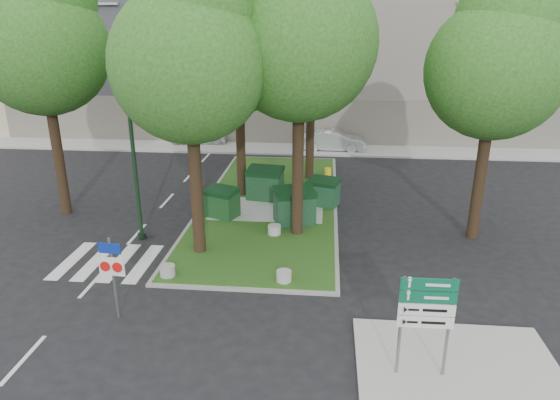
# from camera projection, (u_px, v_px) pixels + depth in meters

# --- Properties ---
(ground) EXTENTS (120.00, 120.00, 0.00)m
(ground) POSITION_uv_depth(u_px,v_px,m) (227.00, 289.00, 16.14)
(ground) COLOR black
(ground) RESTS_ON ground
(median_island) EXTENTS (6.00, 16.00, 0.12)m
(median_island) POSITION_uv_depth(u_px,v_px,m) (270.00, 203.00, 23.57)
(median_island) COLOR #184614
(median_island) RESTS_ON ground
(median_kerb) EXTENTS (6.30, 16.30, 0.10)m
(median_kerb) POSITION_uv_depth(u_px,v_px,m) (270.00, 203.00, 23.57)
(median_kerb) COLOR gray
(median_kerb) RESTS_ON ground
(sidewalk_corner) EXTENTS (5.00, 4.00, 0.12)m
(sidewalk_corner) POSITION_uv_depth(u_px,v_px,m) (459.00, 371.00, 12.27)
(sidewalk_corner) COLOR #999993
(sidewalk_corner) RESTS_ON ground
(building_sidewalk) EXTENTS (42.00, 3.00, 0.12)m
(building_sidewalk) POSITION_uv_depth(u_px,v_px,m) (280.00, 149.00, 33.44)
(building_sidewalk) COLOR #999993
(building_sidewalk) RESTS_ON ground
(zebra_crossing) EXTENTS (5.00, 3.00, 0.01)m
(zebra_crossing) POSITION_uv_depth(u_px,v_px,m) (132.00, 263.00, 17.88)
(zebra_crossing) COLOR silver
(zebra_crossing) RESTS_ON ground
(apartment_building) EXTENTS (41.00, 12.00, 16.00)m
(apartment_building) POSITION_uv_depth(u_px,v_px,m) (290.00, 23.00, 37.76)
(apartment_building) COLOR #C6BA95
(apartment_building) RESTS_ON ground
(tree_median_near_left) EXTENTS (5.20, 5.20, 10.53)m
(tree_median_near_left) POSITION_uv_depth(u_px,v_px,m) (191.00, 49.00, 16.17)
(tree_median_near_left) COLOR black
(tree_median_near_left) RESTS_ON ground
(tree_median_near_right) EXTENTS (5.60, 5.60, 11.46)m
(tree_median_near_right) POSITION_uv_depth(u_px,v_px,m) (302.00, 27.00, 17.51)
(tree_median_near_right) COLOR black
(tree_median_near_right) RESTS_ON ground
(tree_median_mid) EXTENTS (4.80, 4.80, 9.99)m
(tree_median_mid) POSITION_uv_depth(u_px,v_px,m) (240.00, 49.00, 22.33)
(tree_median_mid) COLOR black
(tree_median_mid) RESTS_ON ground
(tree_median_far) EXTENTS (5.80, 5.80, 11.93)m
(tree_median_far) POSITION_uv_depth(u_px,v_px,m) (314.00, 17.00, 24.40)
(tree_median_far) COLOR black
(tree_median_far) RESTS_ON ground
(tree_street_left) EXTENTS (5.40, 5.40, 11.00)m
(tree_street_left) POSITION_uv_depth(u_px,v_px,m) (42.00, 35.00, 19.96)
(tree_street_left) COLOR black
(tree_street_left) RESTS_ON ground
(tree_street_right) EXTENTS (5.00, 5.00, 10.06)m
(tree_street_right) POSITION_uv_depth(u_px,v_px,m) (499.00, 56.00, 17.70)
(tree_street_right) COLOR black
(tree_street_right) RESTS_ON ground
(dumpster_a) EXTENTS (1.68, 1.46, 1.31)m
(dumpster_a) POSITION_uv_depth(u_px,v_px,m) (222.00, 203.00, 21.62)
(dumpster_a) COLOR #0E3411
(dumpster_a) RESTS_ON median_island
(dumpster_b) EXTENTS (1.83, 1.42, 1.55)m
(dumpster_b) POSITION_uv_depth(u_px,v_px,m) (265.00, 184.00, 23.75)
(dumpster_b) COLOR #10381A
(dumpster_b) RESTS_ON median_island
(dumpster_c) EXTENTS (1.94, 1.62, 1.55)m
(dumpster_c) POSITION_uv_depth(u_px,v_px,m) (294.00, 206.00, 20.90)
(dumpster_c) COLOR #0F341C
(dumpster_c) RESTS_ON median_island
(dumpster_d) EXTENTS (1.63, 1.37, 1.30)m
(dumpster_d) POSITION_uv_depth(u_px,v_px,m) (323.00, 192.00, 22.96)
(dumpster_d) COLOR #133E22
(dumpster_d) RESTS_ON median_island
(bollard_left) EXTENTS (0.51, 0.51, 0.37)m
(bollard_left) POSITION_uv_depth(u_px,v_px,m) (168.00, 271.00, 16.70)
(bollard_left) COLOR gray
(bollard_left) RESTS_ON median_island
(bollard_right) EXTENTS (0.50, 0.50, 0.36)m
(bollard_right) POSITION_uv_depth(u_px,v_px,m) (284.00, 276.00, 16.35)
(bollard_right) COLOR #9C9D98
(bollard_right) RESTS_ON median_island
(bollard_mid) EXTENTS (0.52, 0.52, 0.37)m
(bollard_mid) POSITION_uv_depth(u_px,v_px,m) (274.00, 230.00, 19.94)
(bollard_mid) COLOR #A1A09C
(bollard_mid) RESTS_ON median_island
(litter_bin) EXTENTS (0.36, 0.36, 0.62)m
(litter_bin) POSITION_uv_depth(u_px,v_px,m) (328.00, 174.00, 26.76)
(litter_bin) COLOR yellow
(litter_bin) RESTS_ON median_island
(street_lamp) EXTENTS (0.49, 0.49, 6.11)m
(street_lamp) POSITION_uv_depth(u_px,v_px,m) (132.00, 144.00, 18.59)
(street_lamp) COLOR black
(street_lamp) RESTS_ON ground
(traffic_sign_pole) EXTENTS (0.76, 0.10, 2.55)m
(traffic_sign_pole) POSITION_uv_depth(u_px,v_px,m) (112.00, 267.00, 14.06)
(traffic_sign_pole) COLOR slate
(traffic_sign_pole) RESTS_ON ground
(directional_sign) EXTENTS (1.30, 0.10, 2.61)m
(directional_sign) POSITION_uv_depth(u_px,v_px,m) (426.00, 311.00, 11.54)
(directional_sign) COLOR slate
(directional_sign) RESTS_ON sidewalk_corner
(car_white) EXTENTS (4.02, 1.98, 1.32)m
(car_white) POSITION_uv_depth(u_px,v_px,m) (200.00, 135.00, 34.68)
(car_white) COLOR silver
(car_white) RESTS_ON ground
(car_silver) EXTENTS (4.26, 1.55, 1.40)m
(car_silver) POSITION_uv_depth(u_px,v_px,m) (333.00, 141.00, 32.91)
(car_silver) COLOR #A9ADB2
(car_silver) RESTS_ON ground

